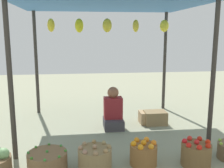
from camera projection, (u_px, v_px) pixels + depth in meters
The scene contains 9 objects.
ground_plane at pixel (108, 127), 5.06m from camera, with size 14.00×14.00×0.00m, color gray.
market_stall_structure at pixel (108, 13), 4.67m from camera, with size 3.19×2.56×2.27m.
vendor_person at pixel (113, 112), 4.97m from camera, with size 0.36×0.44×0.78m.
basket_green_chilies at pixel (47, 161), 3.44m from camera, with size 0.51×0.51×0.27m.
basket_potatoes at pixel (95, 159), 3.43m from camera, with size 0.43×0.43×0.35m.
basket_oranges at pixel (143, 154), 3.59m from camera, with size 0.37×0.37×0.35m.
basket_red_tomatoes at pixel (196, 154), 3.56m from camera, with size 0.40×0.40×0.36m.
wooden_crate_near_vendor at pixel (150, 117), 5.27m from camera, with size 0.42×0.30×0.23m, color tan.
wooden_crate_stacked_rear at pixel (155, 118), 5.20m from camera, with size 0.42×0.31×0.26m, color olive.
Camera 1 is at (-0.52, -4.79, 1.74)m, focal length 42.61 mm.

